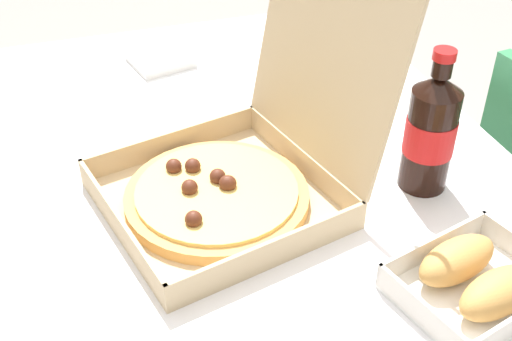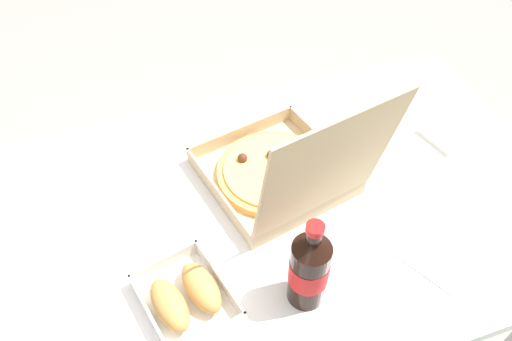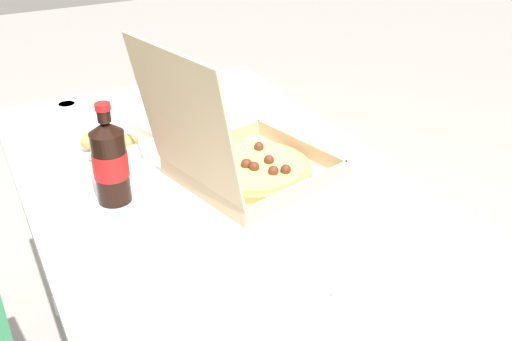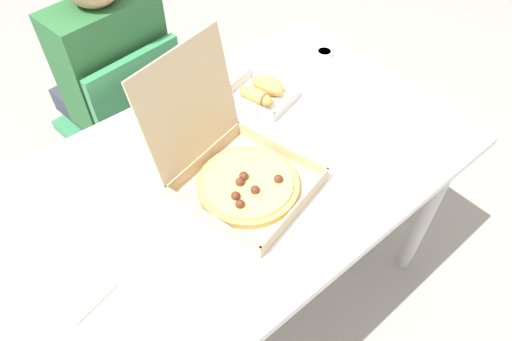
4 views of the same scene
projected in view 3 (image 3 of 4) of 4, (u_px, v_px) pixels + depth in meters
dining_table at (218, 210)px, 1.36m from camera, size 1.33×0.81×0.74m
pizza_box_open at (242, 162)px, 1.30m from camera, size 0.38×0.42×0.35m
bread_side_box at (110, 143)px, 1.43m from camera, size 0.19×0.22×0.06m
cola_bottle at (110, 161)px, 1.20m from camera, size 0.07×0.07×0.22m
paper_menu at (177, 288)px, 1.00m from camera, size 0.25×0.23×0.00m
napkin_pile at (379, 297)px, 0.97m from camera, size 0.13×0.13×0.02m
dipping_sauce_cup at (67, 106)px, 1.67m from camera, size 0.06×0.06×0.02m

